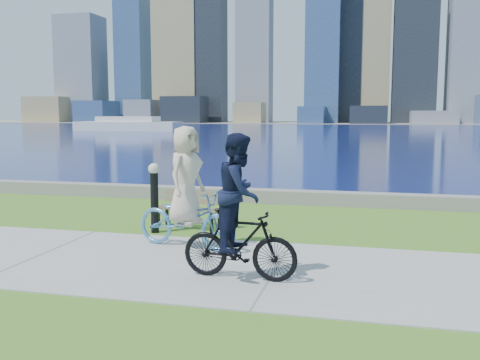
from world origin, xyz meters
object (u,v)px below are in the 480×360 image
object	(u,v)px
cyclist_woman	(186,203)
park_bench	(190,206)
bollard_lamp	(154,193)
cyclist_man	(239,219)

from	to	relation	value
cyclist_woman	park_bench	bearing A→B (deg)	30.14
park_bench	bollard_lamp	size ratio (longest dim) A/B	1.09
park_bench	cyclist_woman	world-z (taller)	cyclist_woman
bollard_lamp	cyclist_man	xyz separation A→B (m)	(2.40, -2.62, 0.10)
park_bench	cyclist_woman	distance (m)	1.75
park_bench	cyclist_man	size ratio (longest dim) A/B	0.73
bollard_lamp	cyclist_man	bearing A→B (deg)	-47.47
bollard_lamp	cyclist_woman	world-z (taller)	cyclist_woman
park_bench	bollard_lamp	xyz separation A→B (m)	(-0.56, -0.56, 0.34)
bollard_lamp	cyclist_man	world-z (taller)	cyclist_man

